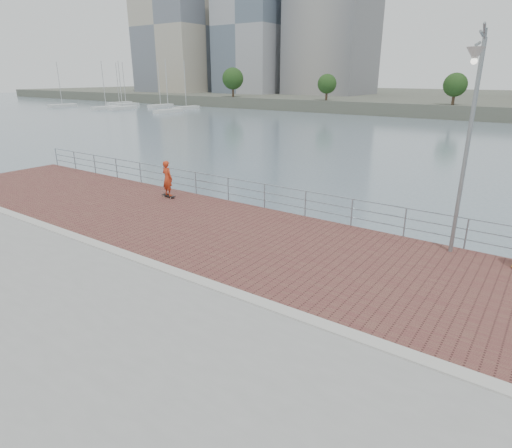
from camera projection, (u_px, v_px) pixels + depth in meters
The scene contains 9 objects.
water at pixel (217, 348), 12.62m from camera, with size 400.00×400.00×0.00m, color slate.
seawall at pixel (51, 429), 8.44m from camera, with size 40.00×24.00×2.00m, color gray.
brick_lane at pixel (283, 247), 14.72m from camera, with size 40.00×6.80×0.02m, color brown.
curb at pixel (215, 286), 11.94m from camera, with size 40.00×0.40×0.06m, color #B7B5AD.
guardrail at pixel (328, 205), 17.11m from camera, with size 39.06×0.06×1.13m.
street_lamp at pixel (471, 107), 12.40m from camera, with size 0.49×1.41×6.66m.
skateboard at pixel (169, 196), 20.61m from camera, with size 0.83×0.29×0.09m.
skateboarder at pixel (167, 178), 20.33m from camera, with size 0.62×0.41×1.70m, color red.
marina at pixel (130, 106), 102.84m from camera, with size 35.75×20.98×10.58m.
Camera 1 is at (7.13, -8.06, 5.62)m, focal length 30.00 mm.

